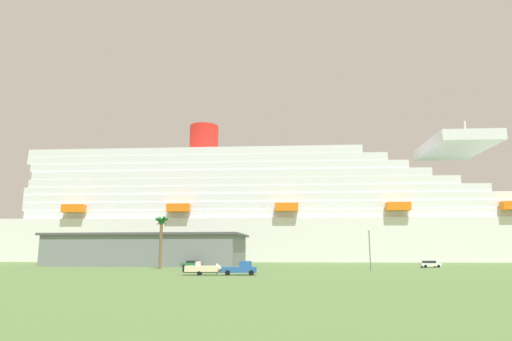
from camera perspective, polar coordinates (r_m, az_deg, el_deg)
name	(u,v)px	position (r m, az deg, el deg)	size (l,w,h in m)	color
ground_plane	(258,266)	(117.71, 0.26, -12.42)	(600.00, 600.00, 0.00)	#4C6B38
cruise_ship	(283,217)	(167.48, 3.56, -6.11)	(258.24, 35.73, 59.66)	white
terminal_building	(150,250)	(122.70, -13.86, -10.09)	(52.59, 26.44, 8.34)	slate
pickup_truck	(241,268)	(70.87, -2.06, -12.79)	(5.78, 2.76, 2.20)	#2659A5
small_boat_on_trailer	(205,269)	(71.05, -6.68, -12.78)	(7.28, 2.48, 2.15)	#595960
palm_tree	(161,228)	(99.26, -12.39, -7.40)	(3.11, 3.11, 11.47)	brown
street_lamp	(369,243)	(89.28, 14.74, -9.27)	(0.56, 0.56, 8.16)	slate
parked_car_white_van	(430,264)	(110.39, 21.96, -11.36)	(4.81, 2.51, 1.58)	white
parked_car_green_wagon	(192,264)	(104.98, -8.48, -12.08)	(4.81, 2.25, 1.58)	#2D723F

